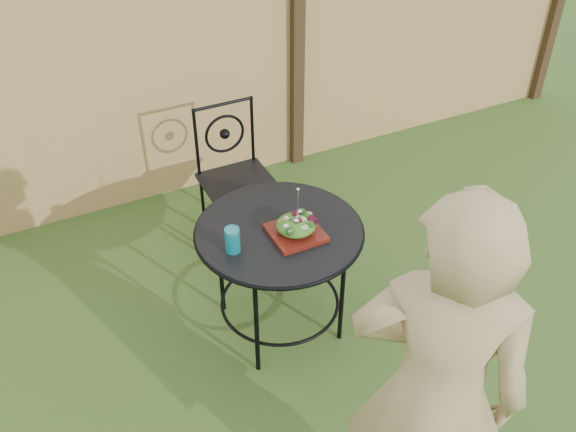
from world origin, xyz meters
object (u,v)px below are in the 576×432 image
at_px(patio_chair, 235,173).
at_px(salad_plate, 296,233).
at_px(diner, 435,394).
at_px(patio_table, 279,248).

height_order(patio_chair, salad_plate, patio_chair).
distance_m(diner, salad_plate, 1.29).
relative_size(patio_chair, diner, 0.52).
relative_size(patio_chair, salad_plate, 3.52).
height_order(patio_table, patio_chair, patio_chair).
bearing_deg(patio_table, diner, -90.50).
distance_m(patio_table, patio_chair, 0.94).
xyz_separation_m(patio_chair, salad_plate, (-0.06, -1.01, 0.23)).
relative_size(diner, salad_plate, 6.80).
xyz_separation_m(diner, salad_plate, (0.07, 1.27, -0.18)).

